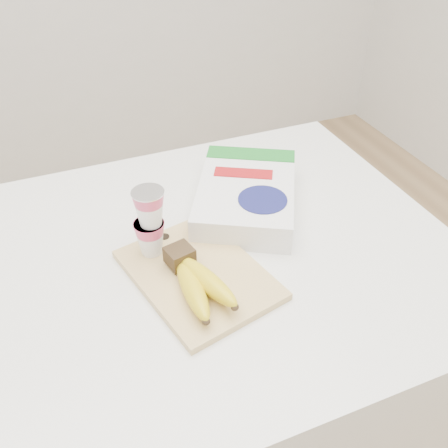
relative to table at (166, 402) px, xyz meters
name	(u,v)px	position (x,y,z in m)	size (l,w,h in m)	color
room	(122,48)	(0.00, 0.00, 0.88)	(4.00, 4.00, 4.00)	tan
table	(166,402)	(0.00, 0.00, 0.00)	(1.24, 0.83, 0.93)	white
cutting_board	(198,274)	(0.08, -0.07, 0.47)	(0.21, 0.29, 0.01)	#E1BE7B
bananas	(197,281)	(0.06, -0.11, 0.50)	(0.09, 0.20, 0.06)	#382816
yogurt_stack	(150,221)	(0.01, 0.02, 0.56)	(0.06, 0.06, 0.14)	white
cereal_box	(246,195)	(0.25, 0.10, 0.50)	(0.33, 0.36, 0.07)	white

